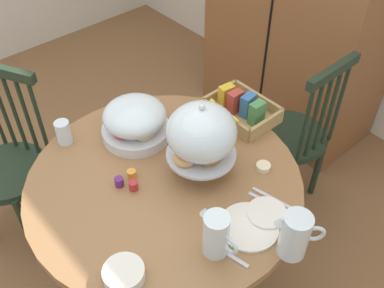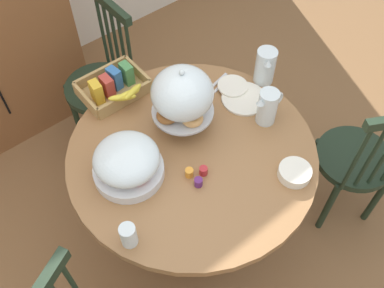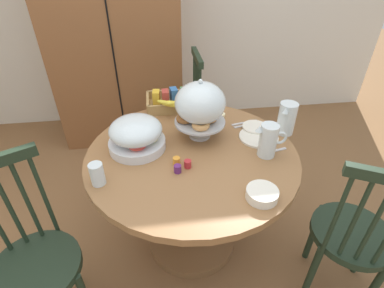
# 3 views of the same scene
# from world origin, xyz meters

# --- Properties ---
(ground_plane) EXTENTS (10.00, 10.00, 0.00)m
(ground_plane) POSITION_xyz_m (0.00, 0.00, 0.00)
(ground_plane) COLOR brown
(dining_table) EXTENTS (1.12, 1.12, 0.74)m
(dining_table) POSITION_xyz_m (0.13, 0.05, 0.51)
(dining_table) COLOR olive
(dining_table) RESTS_ON ground_plane
(windsor_chair_near_window) EXTENTS (0.45, 0.45, 0.97)m
(windsor_chair_near_window) POSITION_xyz_m (-0.64, -0.33, 0.45)
(windsor_chair_near_window) COLOR #1E2D1E
(windsor_chair_near_window) RESTS_ON ground_plane
(windsor_chair_facing_door) EXTENTS (0.40, 0.40, 0.97)m
(windsor_chair_facing_door) POSITION_xyz_m (0.15, 0.91, 0.45)
(windsor_chair_facing_door) COLOR #1E2D1E
(windsor_chair_facing_door) RESTS_ON ground_plane
(pastry_stand_with_dome) EXTENTS (0.28, 0.28, 0.34)m
(pastry_stand_with_dome) POSITION_xyz_m (0.19, 0.19, 0.94)
(pastry_stand_with_dome) COLOR silver
(pastry_stand_with_dome) RESTS_ON dining_table
(fruit_platter_covered) EXTENTS (0.30, 0.30, 0.18)m
(fruit_platter_covered) POSITION_xyz_m (-0.15, 0.12, 0.83)
(fruit_platter_covered) COLOR silver
(fruit_platter_covered) RESTS_ON dining_table
(orange_juice_pitcher) EXTENTS (0.14, 0.15, 0.19)m
(orange_juice_pitcher) POSITION_xyz_m (0.69, 0.17, 0.82)
(orange_juice_pitcher) COLOR silver
(orange_juice_pitcher) RESTS_ON dining_table
(milk_pitcher) EXTENTS (0.17, 0.09, 0.18)m
(milk_pitcher) POSITION_xyz_m (0.51, -0.03, 0.82)
(milk_pitcher) COLOR silver
(milk_pitcher) RESTS_ON dining_table
(cereal_basket) EXTENTS (0.32, 0.30, 0.12)m
(cereal_basket) POSITION_xyz_m (0.06, 0.55, 0.79)
(cereal_basket) COLOR tan
(cereal_basket) RESTS_ON dining_table
(china_plate_large) EXTENTS (0.22, 0.22, 0.01)m
(china_plate_large) POSITION_xyz_m (0.52, 0.13, 0.75)
(china_plate_large) COLOR white
(china_plate_large) RESTS_ON dining_table
(china_plate_small) EXTENTS (0.15, 0.15, 0.01)m
(china_plate_small) POSITION_xyz_m (0.53, 0.22, 0.76)
(china_plate_small) COLOR white
(china_plate_small) RESTS_ON china_plate_large
(cereal_bowl) EXTENTS (0.14, 0.14, 0.04)m
(cereal_bowl) POSITION_xyz_m (0.39, -0.33, 0.76)
(cereal_bowl) COLOR white
(cereal_bowl) RESTS_ON dining_table
(drinking_glass) EXTENTS (0.06, 0.06, 0.11)m
(drinking_glass) POSITION_xyz_m (-0.32, -0.14, 0.80)
(drinking_glass) COLOR silver
(drinking_glass) RESTS_ON dining_table
(butter_dish) EXTENTS (0.06, 0.06, 0.02)m
(butter_dish) POSITION_xyz_m (0.36, 0.39, 0.75)
(butter_dish) COLOR beige
(butter_dish) RESTS_ON dining_table
(jam_jar_strawberry) EXTENTS (0.04, 0.04, 0.04)m
(jam_jar_strawberry) POSITION_xyz_m (0.10, -0.08, 0.76)
(jam_jar_strawberry) COLOR #B7282D
(jam_jar_strawberry) RESTS_ON dining_table
(jam_jar_apricot) EXTENTS (0.04, 0.04, 0.04)m
(jam_jar_apricot) POSITION_xyz_m (0.04, -0.05, 0.76)
(jam_jar_apricot) COLOR orange
(jam_jar_apricot) RESTS_ON dining_table
(jam_jar_grape) EXTENTS (0.04, 0.04, 0.04)m
(jam_jar_grape) POSITION_xyz_m (0.04, -0.11, 0.76)
(jam_jar_grape) COLOR #5B2366
(jam_jar_grape) RESTS_ON dining_table
(table_knife) EXTENTS (0.17, 0.05, 0.01)m
(table_knife) POSITION_xyz_m (0.49, 0.27, 0.74)
(table_knife) COLOR silver
(table_knife) RESTS_ON dining_table
(dinner_fork) EXTENTS (0.17, 0.05, 0.01)m
(dinner_fork) POSITION_xyz_m (0.49, 0.30, 0.74)
(dinner_fork) COLOR silver
(dinner_fork) RESTS_ON dining_table
(soup_spoon) EXTENTS (0.17, 0.05, 0.01)m
(soup_spoon) POSITION_xyz_m (0.55, -0.01, 0.74)
(soup_spoon) COLOR silver
(soup_spoon) RESTS_ON dining_table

